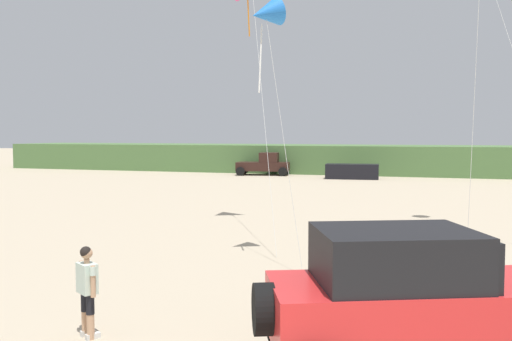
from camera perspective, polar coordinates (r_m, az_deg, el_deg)
dune_ridge at (r=53.24m, az=20.23°, el=0.94°), size 90.00×7.82×2.56m
jeep at (r=9.06m, az=15.42°, el=-12.31°), size 5.00×3.87×2.26m
person_watching at (r=10.85m, az=-16.55°, el=-11.08°), size 0.54×0.45×1.67m
distant_pickup at (r=50.01m, az=0.85°, el=0.61°), size 4.85×3.08×1.98m
distant_sedan at (r=46.53m, az=9.61°, el=-0.10°), size 4.34×2.09×1.20m
kite_white_parafoil at (r=16.59m, az=0.96°, el=15.40°), size 2.04×2.04×7.60m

